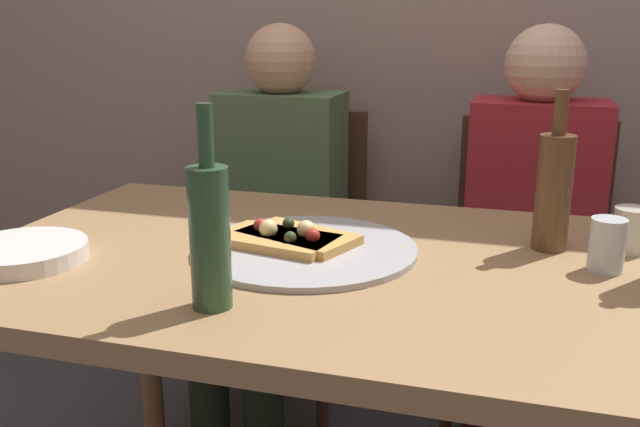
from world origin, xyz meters
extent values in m
cube|color=#99754C|center=(0.00, 0.00, 0.73)|extent=(1.44, 0.86, 0.04)
cylinder|color=#99754C|center=(-0.66, 0.37, 0.36)|extent=(0.06, 0.06, 0.71)
cylinder|color=#ADADB2|center=(-0.09, 0.01, 0.76)|extent=(0.43, 0.43, 0.01)
cube|color=tan|center=(-0.11, 0.03, 0.77)|extent=(0.25, 0.20, 0.02)
sphere|color=#EAD184|center=(-0.09, 0.03, 0.79)|extent=(0.04, 0.04, 0.04)
sphere|color=#2D381E|center=(-0.14, 0.07, 0.79)|extent=(0.02, 0.02, 0.02)
sphere|color=#B22D23|center=(-0.07, 0.00, 0.79)|extent=(0.03, 0.03, 0.03)
cube|color=tan|center=(-0.14, 0.01, 0.77)|extent=(0.24, 0.17, 0.02)
sphere|color=#EAD184|center=(-0.16, 0.01, 0.79)|extent=(0.04, 0.04, 0.04)
sphere|color=#2D381E|center=(-0.11, -0.02, 0.79)|extent=(0.02, 0.02, 0.02)
sphere|color=#B22D23|center=(-0.19, 0.04, 0.79)|extent=(0.03, 0.03, 0.03)
cylinder|color=#2D5133|center=(-0.15, -0.28, 0.86)|extent=(0.06, 0.06, 0.22)
cylinder|color=#2D5133|center=(-0.15, -0.28, 1.02)|extent=(0.02, 0.02, 0.09)
cylinder|color=brown|center=(0.36, 0.17, 0.86)|extent=(0.07, 0.07, 0.22)
cylinder|color=brown|center=(0.36, 0.17, 1.01)|extent=(0.03, 0.03, 0.08)
cylinder|color=silver|center=(0.45, 0.06, 0.80)|extent=(0.06, 0.06, 0.10)
cylinder|color=beige|center=(0.51, 0.20, 0.79)|extent=(0.07, 0.07, 0.08)
cylinder|color=white|center=(-0.57, -0.18, 0.77)|extent=(0.23, 0.23, 0.03)
cube|color=#472D1E|center=(-0.40, 0.75, 0.45)|extent=(0.44, 0.44, 0.05)
cube|color=#472D1E|center=(-0.40, 0.95, 0.68)|extent=(0.44, 0.04, 0.45)
cylinder|color=#472D1E|center=(-0.21, 0.56, 0.21)|extent=(0.04, 0.04, 0.42)
cylinder|color=#472D1E|center=(-0.59, 0.56, 0.21)|extent=(0.04, 0.04, 0.42)
cylinder|color=#472D1E|center=(-0.21, 0.94, 0.21)|extent=(0.04, 0.04, 0.42)
cylinder|color=#472D1E|center=(-0.59, 0.94, 0.21)|extent=(0.04, 0.04, 0.42)
cube|color=#472D1E|center=(0.34, 0.75, 0.45)|extent=(0.44, 0.44, 0.05)
cube|color=#472D1E|center=(0.34, 0.95, 0.68)|extent=(0.44, 0.04, 0.45)
cylinder|color=#472D1E|center=(0.53, 0.56, 0.21)|extent=(0.04, 0.04, 0.42)
cylinder|color=#472D1E|center=(0.15, 0.56, 0.21)|extent=(0.04, 0.04, 0.42)
cylinder|color=#472D1E|center=(0.53, 0.94, 0.21)|extent=(0.04, 0.04, 0.42)
cylinder|color=#472D1E|center=(0.15, 0.94, 0.21)|extent=(0.04, 0.04, 0.42)
cube|color=#4C6B47|center=(-0.40, 0.77, 0.71)|extent=(0.36, 0.22, 0.52)
sphere|color=tan|center=(-0.40, 0.77, 1.06)|extent=(0.21, 0.21, 0.21)
cylinder|color=black|center=(-0.32, 0.57, 0.45)|extent=(0.12, 0.40, 0.12)
cylinder|color=black|center=(-0.48, 0.57, 0.45)|extent=(0.12, 0.40, 0.12)
cylinder|color=black|center=(-0.32, 0.37, 0.23)|extent=(0.11, 0.11, 0.45)
cylinder|color=black|center=(-0.48, 0.37, 0.23)|extent=(0.11, 0.11, 0.45)
cube|color=maroon|center=(0.34, 0.77, 0.71)|extent=(0.36, 0.22, 0.52)
sphere|color=beige|center=(0.34, 0.77, 1.06)|extent=(0.21, 0.21, 0.21)
cylinder|color=#3F0E12|center=(0.42, 0.57, 0.45)|extent=(0.12, 0.40, 0.12)
cylinder|color=#3F0E12|center=(0.26, 0.57, 0.45)|extent=(0.12, 0.40, 0.12)
cylinder|color=#3F0E12|center=(0.26, 0.37, 0.23)|extent=(0.11, 0.11, 0.45)
camera|label=1|loc=(0.30, -1.19, 1.18)|focal=39.27mm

